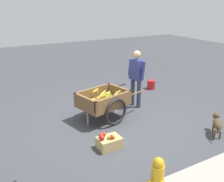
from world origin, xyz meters
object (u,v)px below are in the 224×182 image
at_px(fire_hydrant, 157,179).
at_px(fruit_cart, 103,102).
at_px(plastic_bucket, 151,85).
at_px(apple_crate, 109,142).
at_px(dog, 217,123).
at_px(vendor_person, 136,74).

bearing_deg(fire_hydrant, fruit_cart, -101.67).
distance_m(plastic_bucket, apple_crate, 3.73).
bearing_deg(dog, fire_hydrant, 20.10).
height_order(fruit_cart, apple_crate, fruit_cart).
bearing_deg(dog, plastic_bucket, -101.75).
distance_m(fire_hydrant, plastic_bucket, 4.86).
height_order(fruit_cart, plastic_bucket, fruit_cart).
height_order(vendor_person, fire_hydrant, vendor_person).
xyz_separation_m(fruit_cart, fire_hydrant, (0.56, 2.69, -0.11)).
xyz_separation_m(vendor_person, apple_crate, (1.63, 1.47, -0.76)).
bearing_deg(apple_crate, fruit_cart, -113.26).
relative_size(fire_hydrant, apple_crate, 1.52).
distance_m(vendor_person, plastic_bucket, 1.72).
bearing_deg(vendor_person, apple_crate, 42.15).
bearing_deg(fruit_cart, dog, 132.63).
height_order(fire_hydrant, plastic_bucket, fire_hydrant).
distance_m(fire_hydrant, apple_crate, 1.51).
distance_m(vendor_person, dog, 2.30).
bearing_deg(plastic_bucket, fruit_cart, 26.95).
distance_m(fruit_cart, fire_hydrant, 2.75).
height_order(fruit_cart, dog, fruit_cart).
xyz_separation_m(fruit_cart, plastic_bucket, (-2.35, -1.19, -0.30)).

